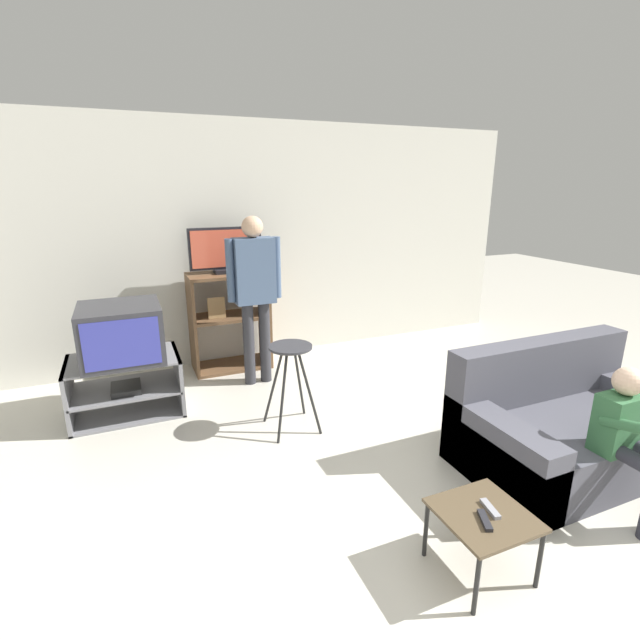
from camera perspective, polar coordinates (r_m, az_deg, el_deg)
wall_back at (r=5.30m, az=-7.11°, el=9.35°), size 6.40×0.06×2.60m
tv_stand at (r=4.40m, az=-22.75°, el=-7.55°), size 0.91×0.59×0.51m
television_main at (r=4.22m, az=-23.25°, el=-1.44°), size 0.64×0.64×0.47m
media_shelf at (r=5.06m, az=-11.08°, el=-0.03°), size 0.81×0.45×1.05m
television_flat at (r=4.93m, az=-11.51°, el=8.28°), size 0.75×0.20×0.47m
folding_stool at (r=3.70m, az=-3.62°, el=-5.26°), size 0.39×0.40×0.72m
snack_table at (r=2.67m, az=19.45°, el=-22.20°), size 0.44×0.44×0.35m
remote_control_black at (r=2.59m, az=19.62°, el=-22.20°), size 0.09×0.15×0.02m
remote_control_white at (r=2.67m, az=20.22°, el=-20.96°), size 0.06×0.15×0.02m
couch at (r=3.83m, az=28.07°, el=-11.50°), size 1.58×0.90×0.83m
person_standing_adult at (r=4.50m, az=-8.05°, el=4.32°), size 0.53×0.20×1.66m
person_seated_child at (r=3.34m, az=34.04°, el=-11.44°), size 0.33×0.43×0.92m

